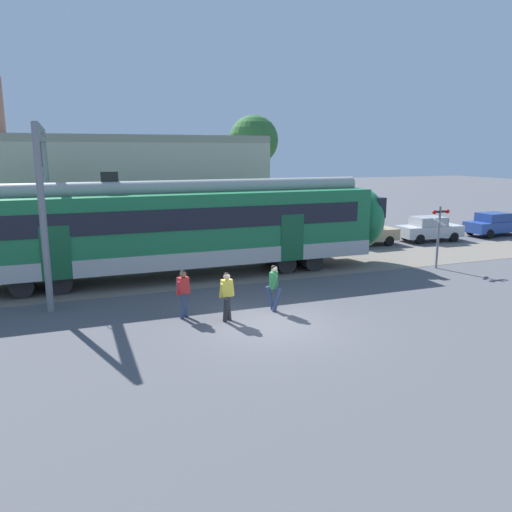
{
  "coord_description": "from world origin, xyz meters",
  "views": [
    {
      "loc": [
        -5.93,
        -14.3,
        5.55
      ],
      "look_at": [
        0.7,
        3.28,
        1.6
      ],
      "focal_mm": 35.0,
      "sensor_mm": 36.0,
      "label": 1
    }
  ],
  "objects_px": {
    "pedestrian_red": "(183,289)",
    "parked_car_silver": "(429,229)",
    "parked_car_blue": "(494,224)",
    "crossing_signal": "(439,227)",
    "parked_car_tan": "(364,232)",
    "pedestrian_green": "(274,284)",
    "pedestrian_yellow": "(227,292)"
  },
  "relations": [
    {
      "from": "parked_car_silver",
      "to": "parked_car_tan",
      "type": "bearing_deg",
      "value": 177.73
    },
    {
      "from": "parked_car_blue",
      "to": "pedestrian_green",
      "type": "bearing_deg",
      "value": -154.15
    },
    {
      "from": "pedestrian_red",
      "to": "crossing_signal",
      "type": "xyz_separation_m",
      "value": [
        13.08,
        2.92,
        1.02
      ]
    },
    {
      "from": "pedestrian_green",
      "to": "parked_car_blue",
      "type": "distance_m",
      "value": 22.26
    },
    {
      "from": "pedestrian_green",
      "to": "pedestrian_red",
      "type": "bearing_deg",
      "value": 172.87
    },
    {
      "from": "crossing_signal",
      "to": "pedestrian_red",
      "type": "bearing_deg",
      "value": -167.43
    },
    {
      "from": "parked_car_tan",
      "to": "parked_car_blue",
      "type": "xyz_separation_m",
      "value": [
        10.07,
        -0.06,
        0.0
      ]
    },
    {
      "from": "crossing_signal",
      "to": "parked_car_tan",
      "type": "bearing_deg",
      "value": 89.76
    },
    {
      "from": "pedestrian_red",
      "to": "pedestrian_yellow",
      "type": "relative_size",
      "value": 1.0
    },
    {
      "from": "pedestrian_red",
      "to": "parked_car_silver",
      "type": "distance_m",
      "value": 20.01
    },
    {
      "from": "pedestrian_red",
      "to": "parked_car_blue",
      "type": "bearing_deg",
      "value": 21.89
    },
    {
      "from": "pedestrian_yellow",
      "to": "parked_car_tan",
      "type": "distance_m",
      "value": 15.62
    },
    {
      "from": "pedestrian_yellow",
      "to": "parked_car_silver",
      "type": "distance_m",
      "value": 19.3
    },
    {
      "from": "parked_car_tan",
      "to": "crossing_signal",
      "type": "xyz_separation_m",
      "value": [
        -0.03,
        -6.45,
        1.23
      ]
    },
    {
      "from": "parked_car_silver",
      "to": "pedestrian_green",
      "type": "bearing_deg",
      "value": -146.77
    },
    {
      "from": "pedestrian_red",
      "to": "crossing_signal",
      "type": "relative_size",
      "value": 0.56
    },
    {
      "from": "parked_car_tan",
      "to": "pedestrian_red",
      "type": "bearing_deg",
      "value": -144.44
    },
    {
      "from": "pedestrian_green",
      "to": "pedestrian_yellow",
      "type": "bearing_deg",
      "value": -166.97
    },
    {
      "from": "pedestrian_red",
      "to": "pedestrian_green",
      "type": "distance_m",
      "value": 3.17
    },
    {
      "from": "parked_car_tan",
      "to": "parked_car_silver",
      "type": "xyz_separation_m",
      "value": [
        4.66,
        -0.19,
        0.0
      ]
    },
    {
      "from": "parked_car_tan",
      "to": "crossing_signal",
      "type": "bearing_deg",
      "value": -90.24
    },
    {
      "from": "pedestrian_yellow",
      "to": "parked_car_tan",
      "type": "bearing_deg",
      "value": 40.76
    },
    {
      "from": "parked_car_tan",
      "to": "pedestrian_yellow",
      "type": "bearing_deg",
      "value": -139.24
    },
    {
      "from": "pedestrian_yellow",
      "to": "pedestrian_green",
      "type": "bearing_deg",
      "value": 13.03
    },
    {
      "from": "pedestrian_red",
      "to": "parked_car_blue",
      "type": "distance_m",
      "value": 24.98
    },
    {
      "from": "pedestrian_yellow",
      "to": "pedestrian_green",
      "type": "distance_m",
      "value": 1.92
    },
    {
      "from": "pedestrian_yellow",
      "to": "parked_car_blue",
      "type": "relative_size",
      "value": 0.41
    },
    {
      "from": "pedestrian_red",
      "to": "parked_car_blue",
      "type": "relative_size",
      "value": 0.41
    },
    {
      "from": "parked_car_silver",
      "to": "crossing_signal",
      "type": "bearing_deg",
      "value": -126.81
    },
    {
      "from": "parked_car_blue",
      "to": "crossing_signal",
      "type": "height_order",
      "value": "crossing_signal"
    },
    {
      "from": "parked_car_blue",
      "to": "parked_car_tan",
      "type": "bearing_deg",
      "value": 179.67
    },
    {
      "from": "parked_car_tan",
      "to": "parked_car_blue",
      "type": "bearing_deg",
      "value": -0.33
    }
  ]
}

